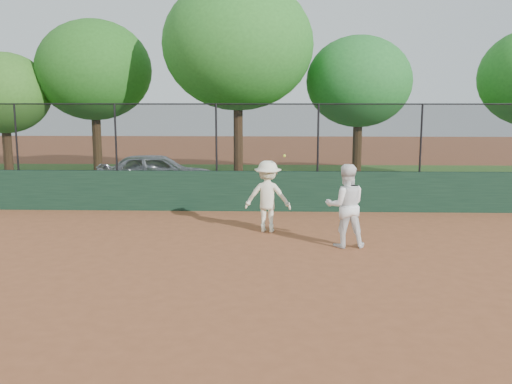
{
  "coord_description": "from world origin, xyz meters",
  "views": [
    {
      "loc": [
        1.23,
        -10.81,
        3.35
      ],
      "look_at": [
        0.8,
        2.2,
        1.2
      ],
      "focal_mm": 40.0,
      "sensor_mm": 36.0,
      "label": 1
    }
  ],
  "objects_px": {
    "parked_car": "(157,173)",
    "tree_3": "(359,82)",
    "player_second": "(346,206)",
    "player_main": "(268,196)",
    "tree_2": "(238,45)",
    "tree_1": "(94,70)",
    "tree_0": "(4,93)"
  },
  "relations": [
    {
      "from": "parked_car",
      "to": "tree_1",
      "type": "height_order",
      "value": "tree_1"
    },
    {
      "from": "parked_car",
      "to": "player_second",
      "type": "bearing_deg",
      "value": -149.82
    },
    {
      "from": "tree_0",
      "to": "tree_3",
      "type": "relative_size",
      "value": 0.9
    },
    {
      "from": "tree_0",
      "to": "tree_1",
      "type": "height_order",
      "value": "tree_1"
    },
    {
      "from": "player_second",
      "to": "tree_3",
      "type": "xyz_separation_m",
      "value": [
        1.65,
        9.93,
        3.02
      ]
    },
    {
      "from": "tree_0",
      "to": "tree_2",
      "type": "height_order",
      "value": "tree_2"
    },
    {
      "from": "tree_0",
      "to": "tree_1",
      "type": "relative_size",
      "value": 0.8
    },
    {
      "from": "player_second",
      "to": "tree_2",
      "type": "distance_m",
      "value": 10.35
    },
    {
      "from": "player_second",
      "to": "tree_1",
      "type": "relative_size",
      "value": 0.29
    },
    {
      "from": "parked_car",
      "to": "player_main",
      "type": "xyz_separation_m",
      "value": [
        4.04,
        -5.98,
        0.19
      ]
    },
    {
      "from": "parked_car",
      "to": "tree_2",
      "type": "bearing_deg",
      "value": -69.94
    },
    {
      "from": "tree_0",
      "to": "tree_3",
      "type": "xyz_separation_m",
      "value": [
        14.0,
        0.11,
        0.43
      ]
    },
    {
      "from": "tree_1",
      "to": "tree_2",
      "type": "distance_m",
      "value": 6.18
    },
    {
      "from": "parked_car",
      "to": "tree_3",
      "type": "distance_m",
      "value": 8.53
    },
    {
      "from": "tree_1",
      "to": "tree_3",
      "type": "distance_m",
      "value": 10.59
    },
    {
      "from": "parked_car",
      "to": "tree_2",
      "type": "relative_size",
      "value": 0.54
    },
    {
      "from": "player_second",
      "to": "player_main",
      "type": "xyz_separation_m",
      "value": [
        -1.78,
        1.43,
        -0.04
      ]
    },
    {
      "from": "player_main",
      "to": "tree_3",
      "type": "distance_m",
      "value": 9.67
    },
    {
      "from": "tree_2",
      "to": "tree_3",
      "type": "distance_m",
      "value": 4.94
    },
    {
      "from": "player_main",
      "to": "tree_3",
      "type": "bearing_deg",
      "value": 68.04
    },
    {
      "from": "tree_2",
      "to": "player_main",
      "type": "bearing_deg",
      "value": -80.76
    },
    {
      "from": "player_second",
      "to": "tree_2",
      "type": "relative_size",
      "value": 0.25
    },
    {
      "from": "player_main",
      "to": "parked_car",
      "type": "bearing_deg",
      "value": 124.06
    },
    {
      "from": "tree_0",
      "to": "tree_2",
      "type": "bearing_deg",
      "value": -5.55
    },
    {
      "from": "tree_0",
      "to": "tree_3",
      "type": "bearing_deg",
      "value": 0.47
    },
    {
      "from": "parked_car",
      "to": "tree_3",
      "type": "relative_size",
      "value": 0.73
    },
    {
      "from": "parked_car",
      "to": "tree_2",
      "type": "height_order",
      "value": "tree_2"
    },
    {
      "from": "parked_car",
      "to": "player_second",
      "type": "height_order",
      "value": "player_second"
    },
    {
      "from": "player_second",
      "to": "tree_0",
      "type": "bearing_deg",
      "value": -42.5
    },
    {
      "from": "tree_2",
      "to": "tree_0",
      "type": "bearing_deg",
      "value": 174.45
    },
    {
      "from": "parked_car",
      "to": "tree_0",
      "type": "distance_m",
      "value": 7.51
    },
    {
      "from": "parked_car",
      "to": "tree_2",
      "type": "distance_m",
      "value": 5.59
    }
  ]
}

